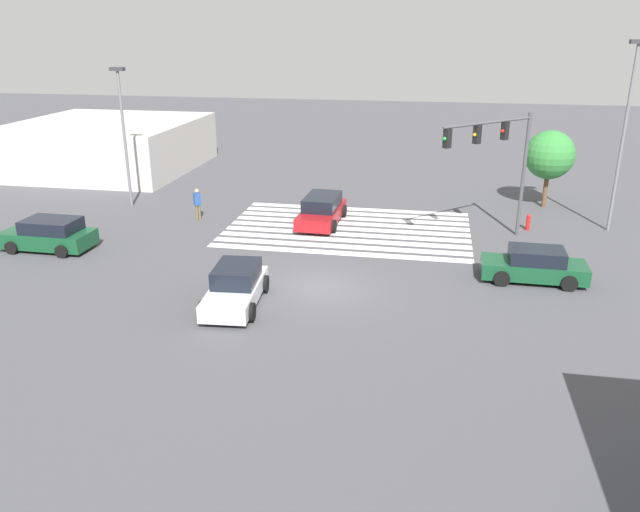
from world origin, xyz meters
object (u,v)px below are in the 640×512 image
Objects in this scene: traffic_signal_mast at (499,150)px; car_3 at (49,235)px; fire_hydrant at (528,222)px; car_1 at (322,210)px; street_light_pole_a at (625,123)px; car_0 at (236,287)px; pedestrian at (197,203)px; car_2 at (534,266)px; street_light_pole_b at (123,125)px; tree_corner_b at (550,155)px.

traffic_signal_mast reaches higher than car_3.
fire_hydrant is at bearing -161.41° from car_3.
car_1 is 15.81m from street_light_pole_a.
fire_hydrant is (-2.08, -2.38, -4.14)m from traffic_signal_mast.
pedestrian is (5.45, -10.26, 0.29)m from car_0.
street_light_pole_a is at bearing 122.90° from car_0.
fire_hydrant is (-12.18, -11.68, -0.27)m from car_0.
car_0 is at bearing 22.22° from car_2.
street_light_pole_a is at bearing 161.77° from traffic_signal_mast.
street_light_pole_b reaches higher than traffic_signal_mast.
car_2 is (-1.42, 4.78, -3.90)m from traffic_signal_mast.
tree_corner_b reaches higher than car_3.
pedestrian is (6.79, 0.64, 0.26)m from car_1.
car_0 is 12.38m from car_2.
car_2 is 10.47m from street_light_pole_a.
street_light_pole_a reaches higher than traffic_signal_mast.
car_1 is 1.05× the size of tree_corner_b.
street_light_pole_b is at bearing -1.43° from fire_hydrant.
car_2 is 4.96× the size of fire_hydrant.
car_2 is at bearing 160.57° from street_light_pole_b.
car_3 is 28.57m from street_light_pole_a.
tree_corner_b is (-24.33, -12.10, 2.35)m from car_3.
fire_hydrant is at bearing 72.90° from tree_corner_b.
traffic_signal_mast is 14.26m from car_0.
tree_corner_b is at bearing -161.30° from traffic_signal_mast.
car_2 is 0.54× the size of street_light_pole_b.
car_0 is at bearing -2.39° from traffic_signal_mast.
car_2 is at bearing 60.01° from car_1.
pedestrian is at bearing 5.71° from street_light_pole_a.
fire_hydrant is at bearing 129.40° from car_0.
traffic_signal_mast is 1.45× the size of car_2.
car_0 is 1.03× the size of car_2.
car_3 is 27.28m from tree_corner_b.
fire_hydrant is (-0.66, -7.17, -0.24)m from car_2.
tree_corner_b reaches higher than fire_hydrant.
car_1 is at bearing 5.84° from street_light_pole_a.
tree_corner_b is at bearing 135.99° from car_0.
car_1 is 12.02m from car_2.
street_light_pole_a is 6.64m from fire_hydrant.
street_light_pole_a is 5.46m from tree_corner_b.
car_3 is at bearing -31.77° from traffic_signal_mast.
fire_hydrant is (-22.84, -7.27, -0.30)m from car_3.
car_0 is 11.62m from pedestrian.
pedestrian is at bearing 4.61° from fire_hydrant.
car_1 is 12.48m from street_light_pole_b.
traffic_signal_mast is 0.78× the size of street_light_pole_b.
street_light_pole_a is at bearing -120.36° from car_2.
street_light_pole_a reaches higher than car_3.
street_light_pole_a is at bearing 97.98° from car_1.
tree_corner_b is (-19.11, -6.25, 2.09)m from pedestrian.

